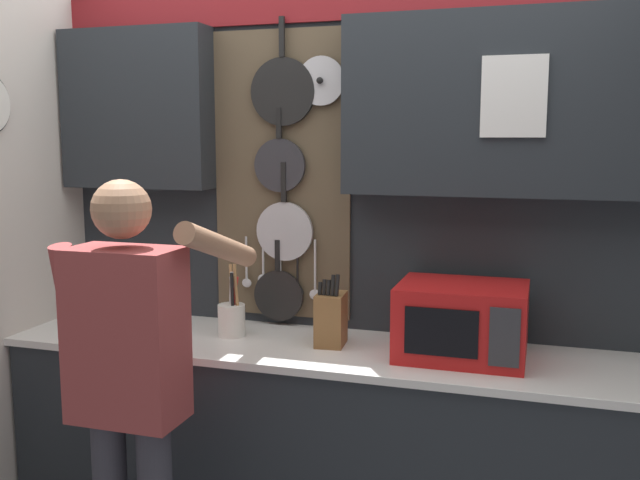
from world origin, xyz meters
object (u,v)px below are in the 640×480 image
(microwave, at_px, (462,321))
(utensil_crock, at_px, (232,317))
(knife_block, at_px, (331,318))
(person, at_px, (130,371))

(microwave, height_order, utensil_crock, utensil_crock)
(microwave, distance_m, utensil_crock, 0.95)
(knife_block, distance_m, person, 0.81)
(utensil_crock, bearing_deg, person, -100.22)
(knife_block, height_order, person, person)
(microwave, xyz_separation_m, utensil_crock, (-0.95, 0.00, -0.06))
(utensil_crock, relative_size, person, 0.19)
(knife_block, bearing_deg, person, -131.93)
(person, bearing_deg, knife_block, 48.07)
(microwave, height_order, knife_block, knife_block)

